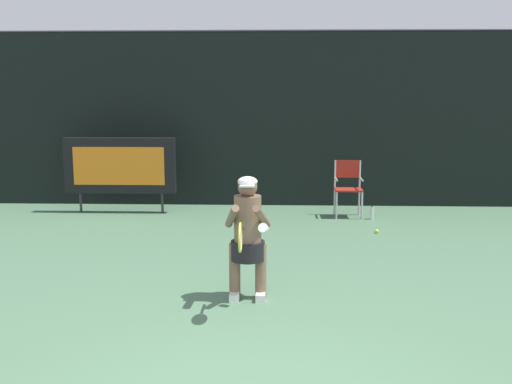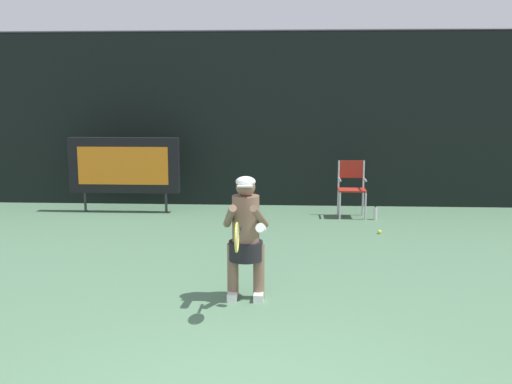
# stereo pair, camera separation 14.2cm
# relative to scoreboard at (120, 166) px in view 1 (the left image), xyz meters

# --- Properties ---
(backdrop_screen) EXTENTS (18.00, 0.12, 3.66)m
(backdrop_screen) POSITION_rel_scoreboard_xyz_m (2.91, 0.96, 0.86)
(backdrop_screen) COLOR black
(backdrop_screen) RESTS_ON ground
(scoreboard) EXTENTS (2.20, 0.21, 1.50)m
(scoreboard) POSITION_rel_scoreboard_xyz_m (0.00, 0.00, 0.00)
(scoreboard) COLOR black
(scoreboard) RESTS_ON ground
(umpire_chair) EXTENTS (0.52, 0.44, 1.08)m
(umpire_chair) POSITION_rel_scoreboard_xyz_m (4.48, -0.20, -0.33)
(umpire_chair) COLOR #B7B7BC
(umpire_chair) RESTS_ON ground
(water_bottle) EXTENTS (0.07, 0.07, 0.27)m
(water_bottle) POSITION_rel_scoreboard_xyz_m (4.91, -0.47, -0.82)
(water_bottle) COLOR silver
(water_bottle) RESTS_ON ground
(tennis_player) EXTENTS (0.53, 0.61, 1.43)m
(tennis_player) POSITION_rel_scoreboard_xyz_m (2.79, -4.94, -0.18)
(tennis_player) COLOR white
(tennis_player) RESTS_ON ground
(tennis_racket) EXTENTS (0.03, 0.60, 0.31)m
(tennis_racket) POSITION_rel_scoreboard_xyz_m (2.74, -5.60, -0.06)
(tennis_racket) COLOR black
(tennis_ball_loose) EXTENTS (0.07, 0.07, 0.07)m
(tennis_ball_loose) POSITION_rel_scoreboard_xyz_m (4.82, -1.62, -0.91)
(tennis_ball_loose) COLOR #CCDB3D
(tennis_ball_loose) RESTS_ON ground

